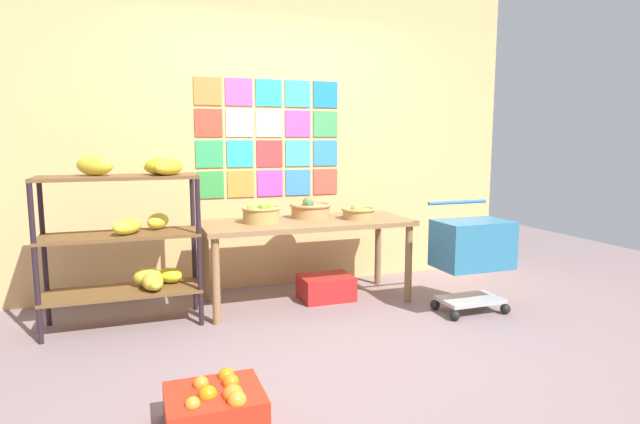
% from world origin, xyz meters
% --- Properties ---
extents(ground, '(9.16, 9.16, 0.00)m').
position_xyz_m(ground, '(0.00, 0.00, 0.00)').
color(ground, slate).
extents(back_wall_with_art, '(4.72, 0.07, 2.84)m').
position_xyz_m(back_wall_with_art, '(-0.00, 1.61, 1.42)').
color(back_wall_with_art, '#E0AB67').
rests_on(back_wall_with_art, ground).
extents(banana_shelf_unit, '(1.09, 0.50, 1.25)m').
position_xyz_m(banana_shelf_unit, '(-1.25, 0.89, 0.71)').
color(banana_shelf_unit, black).
rests_on(banana_shelf_unit, ground).
extents(display_table, '(1.72, 0.70, 0.69)m').
position_xyz_m(display_table, '(0.09, 0.98, 0.62)').
color(display_table, olive).
rests_on(display_table, ground).
extents(fruit_basket_centre, '(0.32, 0.32, 0.16)m').
position_xyz_m(fruit_basket_centre, '(-0.29, 1.01, 0.76)').
color(fruit_basket_centre, '#B68B49').
rests_on(fruit_basket_centre, display_table).
extents(fruit_basket_back_left, '(0.29, 0.29, 0.13)m').
position_xyz_m(fruit_basket_back_left, '(0.53, 0.94, 0.75)').
color(fruit_basket_back_left, '#AC844D').
rests_on(fruit_basket_back_left, display_table).
extents(fruit_basket_left, '(0.36, 0.36, 0.18)m').
position_xyz_m(fruit_basket_left, '(0.17, 1.15, 0.76)').
color(fruit_basket_left, '#B67F4E').
rests_on(fruit_basket_left, display_table).
extents(produce_crate_under_table, '(0.44, 0.34, 0.20)m').
position_xyz_m(produce_crate_under_table, '(0.27, 1.00, 0.10)').
color(produce_crate_under_table, '#AE201F').
rests_on(produce_crate_under_table, ground).
extents(orange_crate_foreground, '(0.45, 0.38, 0.23)m').
position_xyz_m(orange_crate_foreground, '(-0.92, -0.70, 0.10)').
color(orange_crate_foreground, red).
rests_on(orange_crate_foreground, ground).
extents(shopping_cart, '(0.56, 0.42, 0.87)m').
position_xyz_m(shopping_cart, '(1.23, 0.30, 0.51)').
color(shopping_cart, black).
rests_on(shopping_cart, ground).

